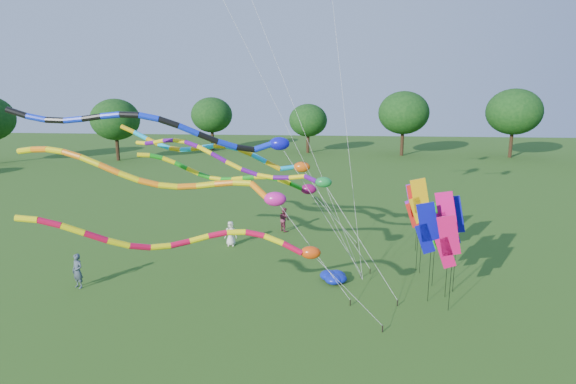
# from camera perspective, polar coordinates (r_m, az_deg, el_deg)

# --- Properties ---
(ground) EXTENTS (160.00, 160.00, 0.00)m
(ground) POSITION_cam_1_polar(r_m,az_deg,el_deg) (21.76, 2.68, -14.89)
(ground) COLOR #275316
(ground) RESTS_ON ground
(tree_ring) EXTENTS (120.98, 122.97, 9.68)m
(tree_ring) POSITION_cam_1_polar(r_m,az_deg,el_deg) (19.66, -3.96, -0.95)
(tree_ring) COLOR #382314
(tree_ring) RESTS_ON ground
(tube_kite_red) EXTENTS (12.67, 3.78, 6.26)m
(tube_kite_red) POSITION_cam_1_polar(r_m,az_deg,el_deg) (18.38, -9.33, -5.82)
(tube_kite_red) COLOR black
(tube_kite_red) RESTS_ON ground
(tube_kite_orange) EXTENTS (15.97, 1.31, 7.78)m
(tube_kite_orange) POSITION_cam_1_polar(r_m,az_deg,el_deg) (23.09, -12.94, 1.43)
(tube_kite_orange) COLOR black
(tube_kite_orange) RESTS_ON ground
(tube_kite_purple) EXTENTS (13.97, 5.29, 7.89)m
(tube_kite_purple) POSITION_cam_1_polar(r_m,az_deg,el_deg) (24.37, -5.49, 3.39)
(tube_kite_purple) COLOR black
(tube_kite_purple) RESTS_ON ground
(tube_kite_blue) EXTENTS (16.46, 3.03, 9.58)m
(tube_kite_blue) POSITION_cam_1_polar(r_m,az_deg,el_deg) (23.49, -12.46, 7.00)
(tube_kite_blue) COLOR black
(tube_kite_blue) RESTS_ON ground
(tube_kite_cyan) EXTENTS (14.16, 2.33, 8.27)m
(tube_kite_cyan) POSITION_cam_1_polar(r_m,az_deg,el_deg) (26.62, -6.73, 4.51)
(tube_kite_cyan) COLOR black
(tube_kite_cyan) RESTS_ON ground
(tube_kite_green) EXTENTS (13.74, 1.35, 6.42)m
(tube_kite_green) POSITION_cam_1_polar(r_m,az_deg,el_deg) (30.29, -4.80, 1.67)
(tube_kite_green) COLOR black
(tube_kite_green) RESTS_ON ground
(banner_pole_magenta_a) EXTENTS (1.16, 0.17, 4.52)m
(banner_pole_magenta_a) POSITION_cam_1_polar(r_m,az_deg,el_deg) (22.47, 18.40, -5.65)
(banner_pole_magenta_a) COLOR black
(banner_pole_magenta_a) RESTS_ON ground
(banner_pole_magenta_b) EXTENTS (1.13, 0.44, 5.26)m
(banner_pole_magenta_b) POSITION_cam_1_polar(r_m,az_deg,el_deg) (23.73, 18.15, -2.84)
(banner_pole_magenta_b) COLOR black
(banner_pole_magenta_b) RESTS_ON ground
(banner_pole_violet) EXTENTS (1.16, 0.15, 4.32)m
(banner_pole_violet) POSITION_cam_1_polar(r_m,az_deg,el_deg) (30.11, 14.71, -1.25)
(banner_pole_violet) COLOR black
(banner_pole_violet) RESTS_ON ground
(banner_pole_blue_a) EXTENTS (1.16, 0.13, 4.87)m
(banner_pole_blue_a) POSITION_cam_1_polar(r_m,az_deg,el_deg) (23.04, 16.15, -4.16)
(banner_pole_blue_a) COLOR black
(banner_pole_blue_a) RESTS_ON ground
(banner_pole_red) EXTENTS (1.15, 0.30, 4.97)m
(banner_pole_red) POSITION_cam_1_polar(r_m,az_deg,el_deg) (26.76, 14.86, -1.55)
(banner_pole_red) COLOR black
(banner_pole_red) RESTS_ON ground
(banner_pole_blue_b) EXTENTS (1.13, 0.45, 4.90)m
(banner_pole_blue_b) POSITION_cam_1_polar(r_m,az_deg,el_deg) (24.57, 18.94, -3.22)
(banner_pole_blue_b) COLOR black
(banner_pole_blue_b) RESTS_ON ground
(banner_pole_green) EXTENTS (1.15, 0.30, 4.38)m
(banner_pole_green) POSITION_cam_1_polar(r_m,az_deg,el_deg) (24.99, 16.61, -4.03)
(banner_pole_green) COLOR black
(banner_pole_green) RESTS_ON ground
(banner_pole_orange) EXTENTS (1.16, 0.09, 5.29)m
(banner_pole_orange) POSITION_cam_1_polar(r_m,az_deg,el_deg) (26.39, 15.28, -1.06)
(banner_pole_orange) COLOR black
(banner_pole_orange) RESTS_ON ground
(blue_nylon_heap) EXTENTS (1.67, 1.53, 0.48)m
(blue_nylon_heap) POSITION_cam_1_polar(r_m,az_deg,el_deg) (25.32, 5.44, -10.30)
(blue_nylon_heap) COLOR #0C1DA7
(blue_nylon_heap) RESTS_ON ground
(person_a) EXTENTS (0.83, 0.59, 1.60)m
(person_a) POSITION_cam_1_polar(r_m,az_deg,el_deg) (30.95, -6.80, -4.91)
(person_a) COLOR silver
(person_a) RESTS_ON ground
(person_b) EXTENTS (0.77, 0.66, 1.78)m
(person_b) POSITION_cam_1_polar(r_m,az_deg,el_deg) (26.69, -23.67, -8.57)
(person_b) COLOR #3E4A58
(person_b) RESTS_ON ground
(person_c) EXTENTS (1.02, 1.05, 1.70)m
(person_c) POSITION_cam_1_polar(r_m,az_deg,el_deg) (33.76, -0.47, -3.25)
(person_c) COLOR maroon
(person_c) RESTS_ON ground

